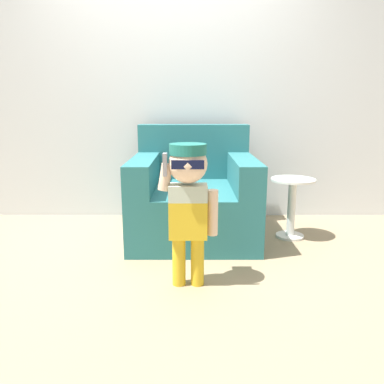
# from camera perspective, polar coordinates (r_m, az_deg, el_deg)

# --- Properties ---
(ground_plane) EXTENTS (10.00, 10.00, 0.00)m
(ground_plane) POSITION_cam_1_polar(r_m,az_deg,el_deg) (3.05, -3.83, -8.02)
(ground_plane) COLOR #998466
(wall_back) EXTENTS (10.00, 0.05, 2.60)m
(wall_back) POSITION_cam_1_polar(r_m,az_deg,el_deg) (3.73, -3.20, 16.09)
(wall_back) COLOR silver
(wall_back) RESTS_ON ground_plane
(armchair) EXTENTS (1.02, 1.05, 0.93)m
(armchair) POSITION_cam_1_polar(r_m,az_deg,el_deg) (3.20, 0.36, -0.91)
(armchair) COLOR #286B70
(armchair) RESTS_ON ground_plane
(person_child) EXTENTS (0.36, 0.27, 0.88)m
(person_child) POSITION_cam_1_polar(r_m,az_deg,el_deg) (2.21, -0.47, -0.17)
(person_child) COLOR gold
(person_child) RESTS_ON ground_plane
(side_table) EXTENTS (0.36, 0.36, 0.51)m
(side_table) POSITION_cam_1_polar(r_m,az_deg,el_deg) (3.24, 15.06, -1.53)
(side_table) COLOR white
(side_table) RESTS_ON ground_plane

